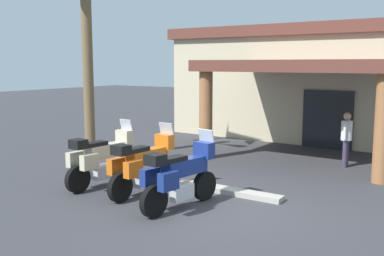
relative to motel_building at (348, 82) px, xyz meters
name	(u,v)px	position (x,y,z in m)	size (l,w,h in m)	color
ground_plane	(212,207)	(-0.05, -10.52, -2.30)	(80.00, 80.00, 0.00)	#38383D
motel_building	(348,82)	(0.00, 0.00, 0.00)	(14.36, 9.87, 4.53)	beige
motorcycle_cream	(102,159)	(-3.21, -10.59, -1.60)	(0.73, 2.21, 1.61)	black
motorcycle_orange	(143,165)	(-1.89, -10.58, -1.60)	(0.72, 2.21, 1.61)	black
motorcycle_blue	(180,176)	(-0.58, -10.97, -1.60)	(0.82, 2.21, 1.61)	black
pedestrian	(346,136)	(1.31, -5.08, -1.37)	(0.32, 0.53, 1.63)	#3F334C
palm_tree_roadside	(86,6)	(-5.78, -8.49, 2.49)	(2.49, 2.57, 6.50)	brown
curb_strip	(173,181)	(-1.89, -9.41, -2.24)	(5.94, 0.36, 0.12)	#ADA89E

